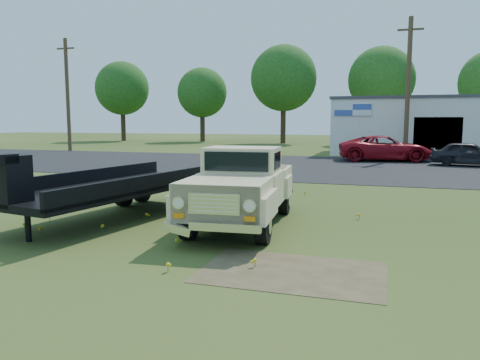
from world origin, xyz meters
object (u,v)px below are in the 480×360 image
object	(u,v)px
red_pickup	(385,149)
flatbed_trailer	(114,183)
vintage_pickup_truck	(242,186)
dark_sedan	(469,154)

from	to	relation	value
red_pickup	flatbed_trailer	bearing A→B (deg)	151.60
vintage_pickup_truck	dark_sedan	distance (m)	19.01
vintage_pickup_truck	flatbed_trailer	bearing A→B (deg)	179.89
vintage_pickup_truck	flatbed_trailer	distance (m)	3.33
red_pickup	vintage_pickup_truck	bearing A→B (deg)	160.56
flatbed_trailer	red_pickup	distance (m)	20.82
flatbed_trailer	red_pickup	size ratio (longest dim) A/B	1.23
vintage_pickup_truck	red_pickup	distance (m)	19.79
flatbed_trailer	red_pickup	bearing A→B (deg)	82.04
flatbed_trailer	dark_sedan	distance (m)	20.77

